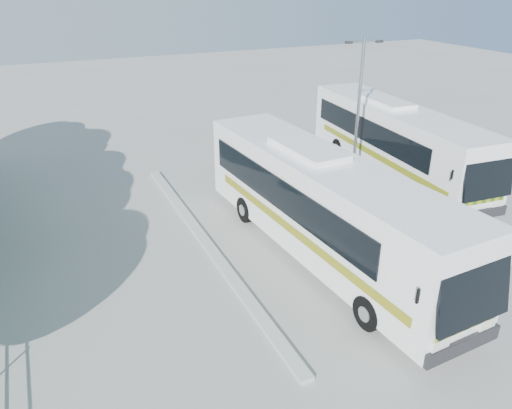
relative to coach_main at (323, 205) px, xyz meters
name	(u,v)px	position (x,y,z in m)	size (l,w,h in m)	color
ground	(281,255)	(-1.34, 0.53, -2.01)	(100.00, 100.00, 0.00)	#A0A09B
kerb_divider	(205,241)	(-3.64, 2.53, -1.94)	(0.40, 16.00, 0.15)	#B2B2AD
coach_main	(323,205)	(0.00, 0.00, 0.00)	(3.53, 13.37, 3.67)	white
coach_adjacent	(395,139)	(7.50, 5.38, -0.09)	(3.42, 12.75, 3.50)	white
lamppost	(358,110)	(4.55, 4.65, 1.88)	(1.72, 0.47, 7.05)	#97999F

